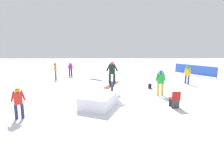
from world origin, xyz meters
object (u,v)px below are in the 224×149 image
at_px(folding_chair, 175,100).
at_px(bystander_green, 161,81).
at_px(rail_feature, 112,86).
at_px(bystander_red, 18,102).
at_px(backpack_on_snow, 150,86).
at_px(loose_snowboard_navy, 95,80).
at_px(bystander_purple, 70,69).
at_px(bystander_orange, 55,70).
at_px(main_rider_on_rail, 112,73).
at_px(bystander_yellow, 187,74).
at_px(loose_snowboard_white, 157,82).

bearing_deg(folding_chair, bystander_green, -91.04).
relative_size(rail_feature, bystander_red, 1.34).
height_order(rail_feature, backpack_on_snow, rail_feature).
distance_m(loose_snowboard_navy, folding_chair, 8.60).
bearing_deg(bystander_red, bystander_purple, -113.36).
xyz_separation_m(bystander_orange, loose_snowboard_navy, (-0.25, -3.67, -0.84)).
relative_size(main_rider_on_rail, backpack_on_snow, 4.13).
xyz_separation_m(rail_feature, bystander_red, (-3.25, 4.05, 0.12)).
xyz_separation_m(main_rider_on_rail, backpack_on_snow, (2.03, -2.80, -1.32)).
bearing_deg(bystander_orange, bystander_yellow, 62.07).
height_order(rail_feature, loose_snowboard_white, rail_feature).
distance_m(rail_feature, bystander_red, 5.19).
distance_m(bystander_yellow, folding_chair, 6.24).
relative_size(bystander_green, folding_chair, 1.84).
relative_size(bystander_yellow, bystander_orange, 0.97).
relative_size(bystander_yellow, loose_snowboard_white, 0.99).
distance_m(bystander_purple, loose_snowboard_navy, 3.33).
relative_size(rail_feature, bystander_purple, 1.30).
distance_m(bystander_green, bystander_red, 7.89).
relative_size(bystander_green, loose_snowboard_navy, 1.12).
xyz_separation_m(loose_snowboard_navy, backpack_on_snow, (-3.22, -4.32, 0.16)).
bearing_deg(bystander_red, rail_feature, -165.27).
relative_size(main_rider_on_rail, loose_snowboard_white, 0.95).
relative_size(main_rider_on_rail, bystander_green, 0.87).
height_order(main_rider_on_rail, bystander_yellow, main_rider_on_rail).
bearing_deg(rail_feature, folding_chair, -100.23).
xyz_separation_m(bystander_yellow, loose_snowboard_navy, (1.73, 7.69, -0.82)).
height_order(rail_feature, bystander_orange, bystander_orange).
bearing_deg(bystander_green, bystander_yellow, -140.57).
height_order(main_rider_on_rail, bystander_orange, main_rider_on_rail).
distance_m(bystander_green, bystander_yellow, 4.55).
bearing_deg(folding_chair, rail_feature, -36.17).
bearing_deg(bystander_yellow, bystander_green, 103.18).
xyz_separation_m(bystander_red, loose_snowboard_white, (7.35, -7.96, -0.76)).
bearing_deg(rail_feature, bystander_purple, 51.59).
bearing_deg(main_rider_on_rail, loose_snowboard_navy, 17.43).
bearing_deg(backpack_on_snow, folding_chair, -156.70).
xyz_separation_m(rail_feature, bystander_purple, (7.11, 4.17, 0.14)).
bearing_deg(bystander_red, bystander_green, -177.97).
xyz_separation_m(bystander_purple, loose_snowboard_white, (-3.00, -8.09, -0.78)).
height_order(bystander_green, bystander_red, bystander_green).
bearing_deg(bystander_yellow, folding_chair, 117.98).
bearing_deg(loose_snowboard_navy, backpack_on_snow, -3.85).
height_order(bystander_purple, backpack_on_snow, bystander_purple).
bearing_deg(bystander_orange, backpack_on_snow, 48.50).
distance_m(main_rider_on_rail, loose_snowboard_white, 5.86).
height_order(rail_feature, loose_snowboard_navy, rail_feature).
relative_size(main_rider_on_rail, bystander_orange, 0.92).
distance_m(main_rider_on_rail, loose_snowboard_navy, 5.66).
bearing_deg(loose_snowboard_white, bystander_green, 105.61).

